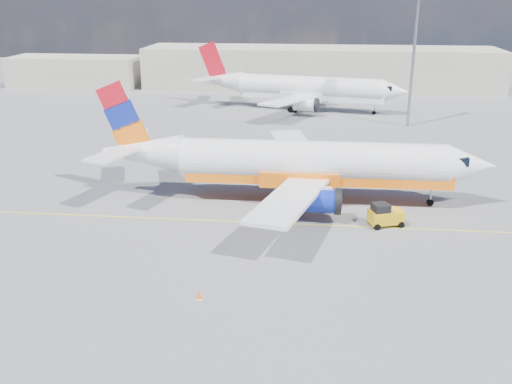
# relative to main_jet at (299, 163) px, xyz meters

# --- Properties ---
(ground) EXTENTS (240.00, 240.00, 0.00)m
(ground) POSITION_rel_main_jet_xyz_m (-3.09, -8.72, -3.74)
(ground) COLOR slate
(ground) RESTS_ON ground
(taxi_line) EXTENTS (70.00, 0.15, 0.01)m
(taxi_line) POSITION_rel_main_jet_xyz_m (-3.09, -5.72, -3.73)
(taxi_line) COLOR yellow
(taxi_line) RESTS_ON ground
(terminal_main) EXTENTS (70.00, 14.00, 8.00)m
(terminal_main) POSITION_rel_main_jet_xyz_m (1.91, 66.28, 0.26)
(terminal_main) COLOR beige
(terminal_main) RESTS_ON ground
(terminal_annex) EXTENTS (26.00, 10.00, 6.00)m
(terminal_annex) POSITION_rel_main_jet_xyz_m (-48.09, 63.28, -0.74)
(terminal_annex) COLOR beige
(terminal_annex) RESTS_ON ground
(main_jet) EXTENTS (36.95, 29.26, 11.21)m
(main_jet) POSITION_rel_main_jet_xyz_m (0.00, 0.00, 0.00)
(main_jet) COLOR white
(main_jet) RESTS_ON ground
(second_jet) EXTENTS (35.68, 27.51, 10.77)m
(second_jet) POSITION_rel_main_jet_xyz_m (-0.82, 43.27, -0.15)
(second_jet) COLOR white
(second_jet) RESTS_ON ground
(gse_tug) EXTENTS (3.18, 2.53, 2.02)m
(gse_tug) POSITION_rel_main_jet_xyz_m (7.50, -5.28, -2.78)
(gse_tug) COLOR black
(gse_tug) RESTS_ON ground
(traffic_cone) EXTENTS (0.43, 0.43, 0.61)m
(traffic_cone) POSITION_rel_main_jet_xyz_m (-5.77, -18.95, -3.44)
(traffic_cone) COLOR white
(traffic_cone) RESTS_ON ground
(floodlight_mast) EXTENTS (1.49, 1.49, 20.47)m
(floodlight_mast) POSITION_rel_main_jet_xyz_m (14.84, 33.12, 8.54)
(floodlight_mast) COLOR gray
(floodlight_mast) RESTS_ON ground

